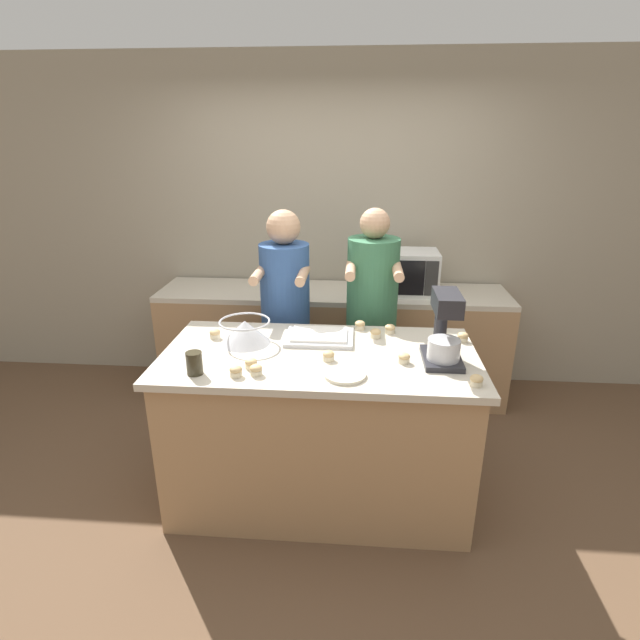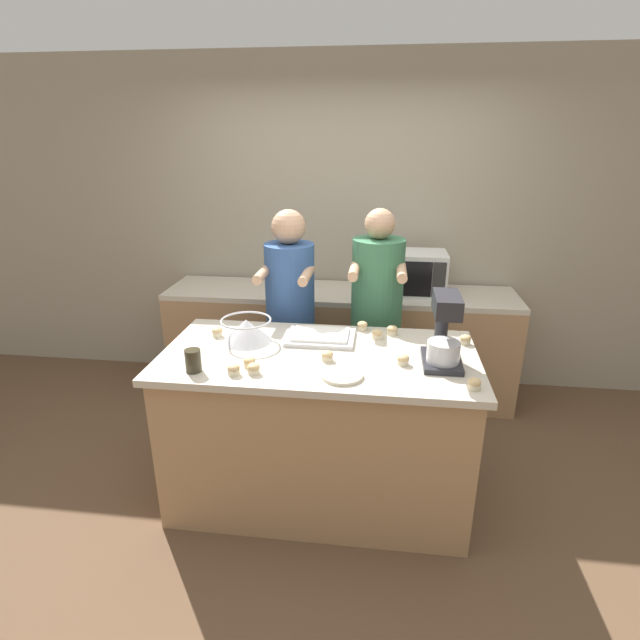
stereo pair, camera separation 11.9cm
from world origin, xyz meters
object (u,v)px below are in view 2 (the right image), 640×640
at_px(cupcake_3, 377,334).
at_px(cupcake_0, 392,330).
at_px(drinking_glass, 193,361).
at_px(cupcake_1, 465,340).
at_px(stand_mixer, 444,334).
at_px(small_plate, 342,375).
at_px(cupcake_7, 327,356).
at_px(person_right, 376,323).
at_px(cupcake_10, 234,369).
at_px(mixing_bowl, 246,330).
at_px(cupcake_8, 474,384).
at_px(cupcake_5, 254,369).
at_px(baking_tray, 321,337).
at_px(cupcake_2, 362,326).
at_px(microwave_oven, 414,273).
at_px(cupcake_4, 249,362).
at_px(person_left, 291,320).
at_px(cupcake_6, 403,360).
at_px(cupcake_9, 217,332).

bearing_deg(cupcake_3, cupcake_0, 41.22).
height_order(drinking_glass, cupcake_1, drinking_glass).
xyz_separation_m(stand_mixer, small_plate, (-0.51, -0.22, -0.16)).
relative_size(stand_mixer, cupcake_7, 6.08).
bearing_deg(person_right, small_plate, -98.48).
height_order(cupcake_0, cupcake_10, same).
relative_size(mixing_bowl, cupcake_0, 4.66).
bearing_deg(small_plate, cupcake_8, -4.27).
distance_m(person_right, cupcake_8, 1.17).
xyz_separation_m(cupcake_5, cupcake_10, (-0.10, -0.02, 0.00)).
xyz_separation_m(stand_mixer, cupcake_8, (0.13, -0.27, -0.14)).
relative_size(baking_tray, cupcake_5, 6.26).
height_order(cupcake_2, cupcake_8, same).
relative_size(drinking_glass, cupcake_7, 1.88).
relative_size(person_right, small_plate, 7.77).
bearing_deg(cupcake_10, microwave_oven, 59.17).
relative_size(person_right, cupcake_0, 25.89).
xyz_separation_m(cupcake_0, cupcake_4, (-0.74, -0.55, 0.00)).
xyz_separation_m(cupcake_4, cupcake_7, (0.39, 0.13, 0.00)).
bearing_deg(person_left, cupcake_8, -44.23).
xyz_separation_m(drinking_glass, cupcake_6, (1.07, 0.21, -0.03)).
bearing_deg(cupcake_10, cupcake_4, 59.35).
bearing_deg(cupcake_4, cupcake_0, 36.36).
xyz_separation_m(small_plate, cupcake_7, (-0.09, 0.18, 0.02)).
bearing_deg(cupcake_2, mixing_bowl, -158.08).
xyz_separation_m(cupcake_2, cupcake_8, (0.56, -0.70, 0.00)).
xyz_separation_m(mixing_bowl, cupcake_2, (0.66, 0.27, -0.05)).
height_order(microwave_oven, cupcake_10, microwave_oven).
distance_m(cupcake_1, cupcake_3, 0.51).
relative_size(cupcake_5, cupcake_6, 1.00).
distance_m(mixing_bowl, cupcake_1, 1.27).
xyz_separation_m(cupcake_4, cupcake_6, (0.80, 0.13, 0.00)).
bearing_deg(stand_mixer, cupcake_9, 170.45).
height_order(person_left, cupcake_10, person_left).
height_order(cupcake_2, cupcake_4, same).
bearing_deg(cupcake_0, cupcake_6, -82.76).
bearing_deg(mixing_bowl, cupcake_10, -83.81).
xyz_separation_m(person_left, cupcake_1, (1.12, -0.50, 0.12)).
bearing_deg(baking_tray, microwave_oven, 61.99).
bearing_deg(person_left, cupcake_0, -30.16).
relative_size(baking_tray, cupcake_8, 6.26).
height_order(baking_tray, cupcake_3, cupcake_3).
xyz_separation_m(cupcake_1, cupcake_7, (-0.77, -0.32, 0.00)).
relative_size(microwave_oven, cupcake_1, 7.51).
distance_m(mixing_bowl, cupcake_3, 0.77).
xyz_separation_m(person_right, cupcake_9, (-0.94, -0.57, 0.11)).
relative_size(small_plate, cupcake_8, 3.33).
xyz_separation_m(person_left, cupcake_7, (0.35, -0.83, 0.12)).
relative_size(person_right, cupcake_4, 25.89).
bearing_deg(cupcake_7, cupcake_6, 0.42).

